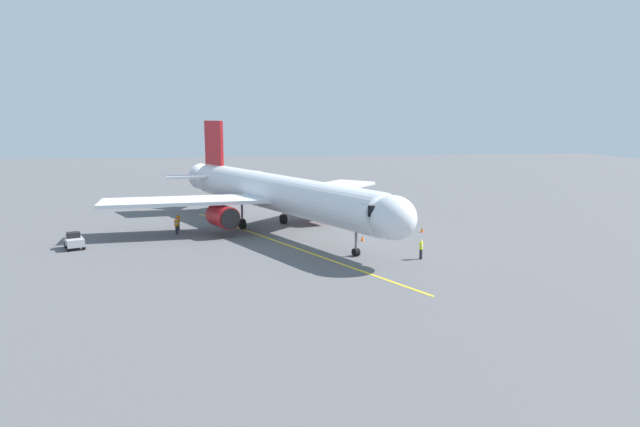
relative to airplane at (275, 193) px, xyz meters
The scene contains 9 objects.
ground_plane 4.44m from the airplane, 81.19° to the right, with size 220.00×220.00×0.00m, color #565659.
apron_lead_in_line 7.42m from the airplane, 91.15° to the left, with size 0.24×40.00×0.01m, color yellow.
airplane is the anchor object (origin of this frame).
ground_crew_marshaller 18.49m from the airplane, 128.72° to the left, with size 0.42×0.47×1.71m.
ground_crew_wing_walker 10.78m from the airplane, ahead, with size 0.46×0.46×1.71m.
ground_crew_loader 10.93m from the airplane, ahead, with size 0.47×0.39×1.71m.
tug_near_nose 20.12m from the airplane, 16.95° to the left, with size 2.28×2.70×1.50m.
safety_cone_nose_left 15.97m from the airplane, 167.93° to the left, with size 0.32×0.32×0.55m, color #F2590F.
safety_cone_nose_right 10.98m from the airplane, 140.97° to the left, with size 0.32×0.32×0.55m, color #F2590F.
Camera 1 is at (3.71, 61.41, 12.09)m, focal length 31.81 mm.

